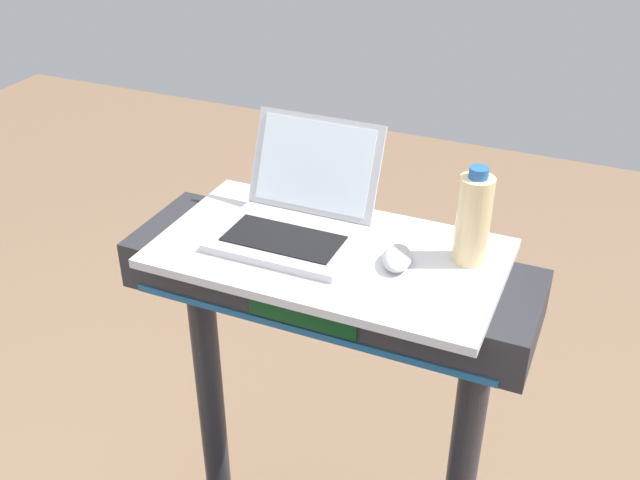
# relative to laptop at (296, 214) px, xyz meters

# --- Properties ---
(desk_board) EXTENTS (0.73, 0.41, 0.02)m
(desk_board) POSITION_rel_laptop_xyz_m (0.09, -0.04, -0.06)
(desk_board) COLOR silver
(desk_board) RESTS_ON treadmill_base
(laptop) EXTENTS (0.30, 0.31, 0.22)m
(laptop) POSITION_rel_laptop_xyz_m (0.00, 0.00, 0.00)
(laptop) COLOR #B7B7BC
(laptop) RESTS_ON desk_board
(computer_mouse) EXTENTS (0.08, 0.11, 0.03)m
(computer_mouse) POSITION_rel_laptop_xyz_m (0.25, -0.04, -0.03)
(computer_mouse) COLOR #B2B2B7
(computer_mouse) RESTS_ON desk_board
(water_bottle) EXTENTS (0.07, 0.07, 0.21)m
(water_bottle) POSITION_rel_laptop_xyz_m (0.38, 0.04, 0.05)
(water_bottle) COLOR beige
(water_bottle) RESTS_ON desk_board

